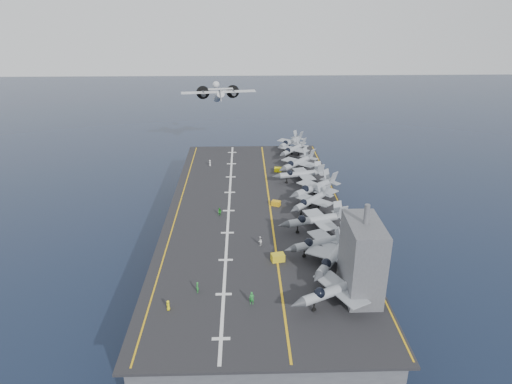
{
  "coord_description": "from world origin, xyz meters",
  "views": [
    {
      "loc": [
        -2.7,
        -88.68,
        52.72
      ],
      "look_at": [
        0.0,
        4.0,
        13.0
      ],
      "focal_mm": 32.0,
      "sensor_mm": 36.0,
      "label": 1
    }
  ],
  "objects_px": {
    "fighter_jet_0": "(337,289)",
    "transport_plane": "(219,96)",
    "island_superstructure": "(363,250)",
    "tow_cart_a": "(278,257)"
  },
  "relations": [
    {
      "from": "island_superstructure",
      "to": "tow_cart_a",
      "type": "bearing_deg",
      "value": 141.48
    },
    {
      "from": "transport_plane",
      "to": "island_superstructure",
      "type": "bearing_deg",
      "value": -74.54
    },
    {
      "from": "fighter_jet_0",
      "to": "transport_plane",
      "type": "relative_size",
      "value": 0.64
    },
    {
      "from": "fighter_jet_0",
      "to": "transport_plane",
      "type": "distance_m",
      "value": 98.27
    },
    {
      "from": "island_superstructure",
      "to": "tow_cart_a",
      "type": "relative_size",
      "value": 5.96
    },
    {
      "from": "fighter_jet_0",
      "to": "tow_cart_a",
      "type": "bearing_deg",
      "value": 122.82
    },
    {
      "from": "fighter_jet_0",
      "to": "transport_plane",
      "type": "xyz_separation_m",
      "value": [
        -21.57,
        95.4,
        9.58
      ]
    },
    {
      "from": "island_superstructure",
      "to": "fighter_jet_0",
      "type": "distance_m",
      "value": 6.99
    },
    {
      "from": "island_superstructure",
      "to": "fighter_jet_0",
      "type": "relative_size",
      "value": 0.87
    },
    {
      "from": "island_superstructure",
      "to": "transport_plane",
      "type": "relative_size",
      "value": 0.56
    }
  ]
}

